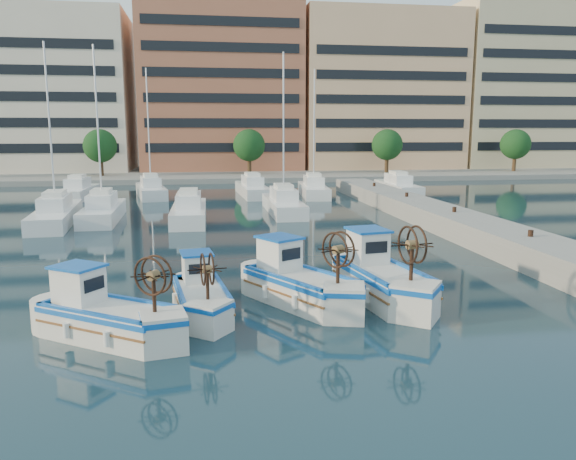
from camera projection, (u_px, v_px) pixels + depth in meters
The scene contains 8 objects.
ground at pixel (265, 317), 18.32m from camera, with size 300.00×300.00×0.00m, color #1B3B47.
quay at pixel (507, 241), 27.94m from camera, with size 3.00×60.00×1.20m, color gray.
waterfront at pixel (278, 95), 81.05m from camera, with size 180.00×40.00×25.60m.
yacht_marina at pixel (192, 200), 45.23m from camera, with size 38.85×23.89×11.50m.
fishing_boat_a at pixel (105, 314), 16.35m from camera, with size 4.34×3.76×2.67m.
fishing_boat_b at pixel (201, 294), 18.62m from camera, with size 2.05×3.96×2.41m.
fishing_boat_c at pixel (298, 282), 19.67m from camera, with size 3.83×4.71×2.86m.
fishing_boat_d at pixel (381, 276), 20.21m from camera, with size 2.69×5.00×3.04m.
Camera 1 is at (-1.92, -17.45, 6.02)m, focal length 35.00 mm.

